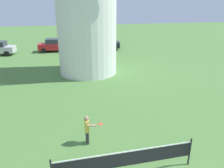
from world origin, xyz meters
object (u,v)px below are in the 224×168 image
(player_far, at_px, (87,128))
(parked_car_red, at_px, (56,45))
(parked_car_black, at_px, (104,43))
(tennis_net, at_px, (126,159))

(player_far, xyz_separation_m, parked_car_red, (-1.42, 19.75, 0.09))
(player_far, relative_size, parked_car_black, 0.31)
(player_far, bearing_deg, parked_car_black, 76.74)
(tennis_net, bearing_deg, parked_car_black, 80.60)
(parked_car_red, distance_m, parked_car_black, 6.01)
(player_far, distance_m, parked_car_black, 19.94)
(tennis_net, height_order, player_far, player_far)
(parked_car_black, bearing_deg, tennis_net, -99.40)
(parked_car_black, bearing_deg, parked_car_red, 176.77)
(tennis_net, relative_size, parked_car_red, 1.13)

